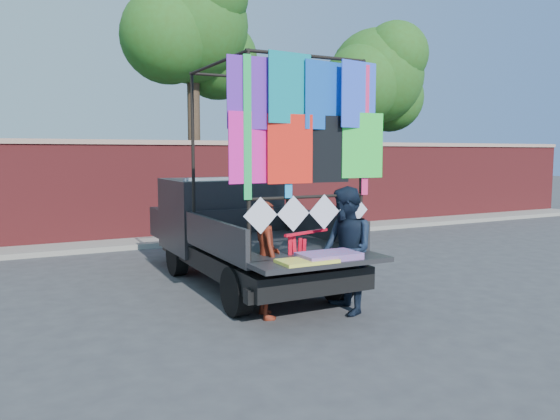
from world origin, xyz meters
name	(u,v)px	position (x,y,z in m)	size (l,w,h in m)	color
ground	(303,301)	(0.00, 0.00, 0.00)	(90.00, 90.00, 0.00)	#38383A
brick_wall	(173,189)	(0.00, 7.00, 1.33)	(30.00, 0.45, 2.61)	maroon
curb	(182,240)	(0.00, 6.30, 0.06)	(30.00, 1.20, 0.12)	gray
tree_mid	(194,32)	(1.02, 8.12, 5.70)	(4.20, 3.30, 7.73)	#38281C
tree_right	(378,80)	(7.52, 8.12, 4.75)	(4.20, 3.30, 6.62)	#38281C
pickup_truck	(231,229)	(-0.37, 2.01, 0.90)	(2.26, 5.68, 3.58)	black
woman	(266,260)	(-0.86, -0.45, 0.81)	(0.59, 0.39, 1.62)	maroon
man	(346,250)	(0.24, -0.80, 0.91)	(0.88, 0.69, 1.81)	#131E30
streamer_bundle	(301,246)	(-0.40, -0.64, 1.00)	(0.83, 0.32, 0.60)	red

